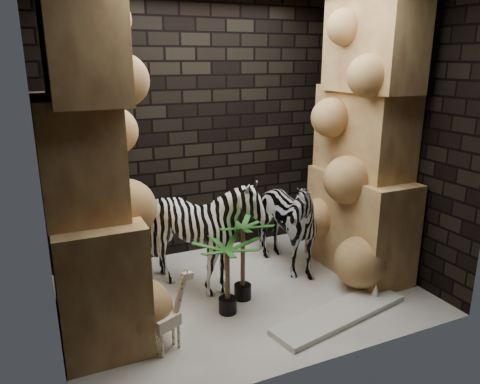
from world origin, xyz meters
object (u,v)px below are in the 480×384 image
zebra_left (205,239)px  palm_front (243,259)px  giraffe_toy (167,314)px  palm_back (227,277)px  surfboard (340,314)px  zebra_right (280,214)px

zebra_left → palm_front: zebra_left is taller
giraffe_toy → palm_back: bearing=2.7°
zebra_left → surfboard: 1.47m
giraffe_toy → zebra_left: bearing=28.2°
zebra_right → palm_front: bearing=-150.6°
zebra_left → palm_front: bearing=-40.2°
palm_back → surfboard: (0.92, -0.50, -0.34)m
palm_front → surfboard: (0.68, -0.68, -0.40)m
zebra_right → palm_back: size_ratio=1.79×
zebra_right → palm_back: 1.14m
palm_front → palm_back: size_ratio=1.17×
palm_front → surfboard: palm_front is taller
palm_front → surfboard: 1.04m
zebra_left → palm_front: 0.43m
zebra_left → zebra_right: bearing=17.5°
palm_front → palm_back: bearing=-143.0°
zebra_right → giraffe_toy: size_ratio=1.94×
surfboard → giraffe_toy: bearing=163.1°
palm_back → surfboard: 1.10m
giraffe_toy → palm_front: size_ratio=0.79×
zebra_right → palm_front: zebra_right is taller
giraffe_toy → palm_back: 0.76m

